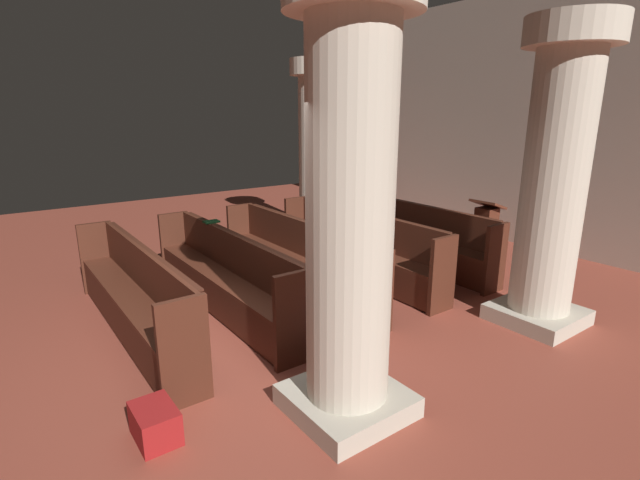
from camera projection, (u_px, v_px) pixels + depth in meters
name	position (u px, v px, depth m)	size (l,w,h in m)	color
ground_plane	(260.00, 351.00, 4.94)	(19.20, 19.20, 0.00)	brown
back_wall	(577.00, 123.00, 7.80)	(10.00, 0.16, 4.50)	beige
pew_row_0	(408.00, 232.00, 7.68)	(3.34, 0.46, 0.98)	#4C2316
pew_row_1	(357.00, 243.00, 7.06)	(3.34, 0.46, 0.98)	#4C2316
pew_row_2	(297.00, 256.00, 6.44)	(3.34, 0.47, 0.98)	#4C2316
pew_row_3	(224.00, 271.00, 5.82)	(3.34, 0.46, 0.98)	#4C2316
pew_row_4	(133.00, 290.00, 5.20)	(3.34, 0.46, 0.98)	#4C2316
pillar_aisle_side	(555.00, 175.00, 5.17)	(0.99, 0.99, 3.38)	#B6AD9A
pillar_far_side	(316.00, 147.00, 9.20)	(0.99, 0.99, 3.38)	#B6AD9A
pillar_aisle_rear	(350.00, 205.00, 3.50)	(0.97, 0.97, 3.38)	#B6AD9A
lectern	(485.00, 238.00, 7.60)	(0.48, 0.45, 1.08)	#411E13
hymn_book	(211.00, 222.00, 6.36)	(0.14, 0.20, 0.02)	#194723
kneeler_box_blue	(349.00, 343.00, 4.83)	(0.36, 0.27, 0.26)	navy
kneeler_box_red	(155.00, 423.00, 3.59)	(0.42, 0.30, 0.27)	maroon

